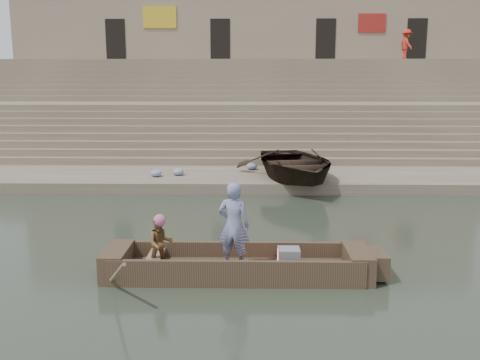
{
  "coord_description": "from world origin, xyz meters",
  "views": [
    {
      "loc": [
        0.01,
        -12.56,
        4.18
      ],
      "look_at": [
        -0.26,
        1.67,
        1.4
      ],
      "focal_mm": 39.92,
      "sensor_mm": 36.0,
      "label": 1
    }
  ],
  "objects_px": {
    "standing_man": "(234,225)",
    "rowing_man": "(160,243)",
    "television": "(288,258)",
    "main_rowboat": "(237,271)",
    "pedestrian": "(406,44)",
    "beached_rowboat": "(294,163)"
  },
  "relations": [
    {
      "from": "pedestrian",
      "to": "rowing_man",
      "type": "bearing_deg",
      "value": 143.26
    },
    {
      "from": "standing_man",
      "to": "rowing_man",
      "type": "bearing_deg",
      "value": 15.61
    },
    {
      "from": "standing_man",
      "to": "beached_rowboat",
      "type": "xyz_separation_m",
      "value": [
        2.0,
        9.1,
        -0.18
      ]
    },
    {
      "from": "standing_man",
      "to": "main_rowboat",
      "type": "bearing_deg",
      "value": -123.0
    },
    {
      "from": "television",
      "to": "main_rowboat",
      "type": "bearing_deg",
      "value": 180.0
    },
    {
      "from": "main_rowboat",
      "to": "rowing_man",
      "type": "bearing_deg",
      "value": -174.31
    },
    {
      "from": "main_rowboat",
      "to": "rowing_man",
      "type": "xyz_separation_m",
      "value": [
        -1.59,
        -0.16,
        0.66
      ]
    },
    {
      "from": "beached_rowboat",
      "to": "pedestrian",
      "type": "relative_size",
      "value": 2.86
    },
    {
      "from": "rowing_man",
      "to": "pedestrian",
      "type": "xyz_separation_m",
      "value": [
        11.71,
        24.3,
        5.37
      ]
    },
    {
      "from": "television",
      "to": "pedestrian",
      "type": "relative_size",
      "value": 0.24
    },
    {
      "from": "standing_man",
      "to": "pedestrian",
      "type": "distance_m",
      "value": 26.74
    },
    {
      "from": "television",
      "to": "pedestrian",
      "type": "height_order",
      "value": "pedestrian"
    },
    {
      "from": "standing_man",
      "to": "television",
      "type": "height_order",
      "value": "standing_man"
    },
    {
      "from": "standing_man",
      "to": "rowing_man",
      "type": "distance_m",
      "value": 1.57
    },
    {
      "from": "main_rowboat",
      "to": "rowing_man",
      "type": "height_order",
      "value": "rowing_man"
    },
    {
      "from": "standing_man",
      "to": "television",
      "type": "xyz_separation_m",
      "value": [
        1.15,
        0.06,
        -0.72
      ]
    },
    {
      "from": "main_rowboat",
      "to": "beached_rowboat",
      "type": "height_order",
      "value": "beached_rowboat"
    },
    {
      "from": "rowing_man",
      "to": "beached_rowboat",
      "type": "height_order",
      "value": "beached_rowboat"
    },
    {
      "from": "pedestrian",
      "to": "television",
      "type": "bearing_deg",
      "value": 148.46
    },
    {
      "from": "standing_man",
      "to": "rowing_man",
      "type": "xyz_separation_m",
      "value": [
        -1.52,
        -0.1,
        -0.37
      ]
    },
    {
      "from": "standing_man",
      "to": "television",
      "type": "relative_size",
      "value": 3.99
    },
    {
      "from": "television",
      "to": "beached_rowboat",
      "type": "relative_size",
      "value": 0.09
    }
  ]
}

